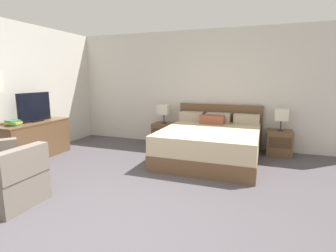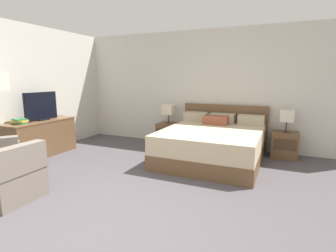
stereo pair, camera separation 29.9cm
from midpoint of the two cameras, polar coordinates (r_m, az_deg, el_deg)
The scene contains 14 objects.
ground_plane at distance 3.06m, azimuth -14.87°, elevation -21.01°, with size 11.81×11.81×0.00m, color #4C474C.
wall_back at distance 6.21m, azimuth 8.32°, elevation 7.98°, with size 7.11×0.06×2.65m, color beige.
wall_left at distance 5.95m, azimuth -27.98°, elevation 6.78°, with size 0.06×5.74×2.65m, color beige.
bed at distance 5.17m, azimuth 11.36°, elevation -3.73°, with size 1.86×2.10×0.99m.
nightstand_left at distance 6.27m, azimuth 1.49°, elevation -1.72°, with size 0.50×0.43×0.52m.
nightstand_right at distance 5.81m, azimuth 25.44°, elevation -3.72°, with size 0.50×0.43×0.52m.
table_lamp_left at distance 6.17m, azimuth 1.52°, elevation 3.56°, with size 0.26×0.26×0.44m.
table_lamp_right at distance 5.71m, azimuth 25.89°, elevation 1.95°, with size 0.26×0.26×0.44m.
dresser at distance 5.90m, azimuth -24.59°, elevation -2.29°, with size 0.51×1.44×0.73m.
tv at distance 5.84m, azimuth -24.61°, elevation 3.84°, with size 0.18×0.76×0.57m.
book_red_cover at distance 5.55m, azimuth -28.22°, elevation 0.55°, with size 0.24×0.16×0.03m, color #2D7042.
book_blue_cover at distance 5.55m, azimuth -28.30°, elevation 0.91°, with size 0.26×0.18×0.04m, color gold.
book_small_top at distance 5.55m, azimuth -28.32°, elevation 1.26°, with size 0.19×0.20×0.03m, color #2D7042.
armchair_companion at distance 3.95m, azimuth -29.30°, elevation -10.07°, with size 0.70×0.69×0.76m.
Camera 2 is at (1.84, -1.94, 1.58)m, focal length 28.00 mm.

